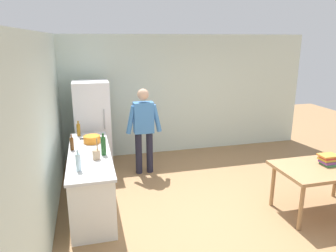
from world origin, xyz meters
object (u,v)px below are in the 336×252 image
at_px(person, 144,126).
at_px(bottle_beer_brown, 72,144).
at_px(refrigerator, 93,125).
at_px(dining_table, 323,171).
at_px(bottle_wine_green, 103,146).
at_px(cooking_pot, 92,139).
at_px(bottle_oil_amber, 79,130).
at_px(utensil_jar, 96,154).
at_px(bottle_water_clear, 78,162).
at_px(book_stack, 329,160).

bearing_deg(person, bottle_beer_brown, -146.42).
relative_size(refrigerator, dining_table, 1.29).
bearing_deg(bottle_wine_green, cooking_pot, 103.70).
bearing_deg(dining_table, bottle_beer_brown, 160.74).
bearing_deg(cooking_pot, person, 29.57).
xyz_separation_m(dining_table, bottle_wine_green, (-3.19, 0.93, 0.37)).
height_order(refrigerator, bottle_oil_amber, refrigerator).
distance_m(utensil_jar, bottle_water_clear, 0.45).
xyz_separation_m(dining_table, bottle_water_clear, (-3.55, 0.40, 0.35)).
xyz_separation_m(bottle_wine_green, bottle_beer_brown, (-0.47, 0.35, -0.04)).
distance_m(refrigerator, cooking_pot, 1.12).
relative_size(refrigerator, bottle_water_clear, 6.00).
bearing_deg(bottle_beer_brown, cooking_pot, 44.14).
bearing_deg(cooking_pot, bottle_water_clear, -99.67).
bearing_deg(bottle_oil_amber, cooking_pot, -64.17).
distance_m(refrigerator, book_stack, 4.33).
bearing_deg(bottle_water_clear, bottle_oil_amber, 90.69).
bearing_deg(book_stack, utensil_jar, 168.01).
height_order(refrigerator, bottle_water_clear, refrigerator).
distance_m(refrigerator, bottle_wine_green, 1.78).
relative_size(person, bottle_beer_brown, 6.54).
distance_m(person, utensil_jar, 1.66).
height_order(dining_table, cooking_pot, cooking_pot).
distance_m(utensil_jar, bottle_oil_amber, 1.29).
height_order(bottle_oil_amber, bottle_beer_brown, bottle_oil_amber).
xyz_separation_m(refrigerator, cooking_pot, (-0.04, -1.12, 0.06)).
bearing_deg(book_stack, bottle_water_clear, 174.56).
bearing_deg(dining_table, utensil_jar, 166.68).
relative_size(cooking_pot, bottle_oil_amber, 1.43).
bearing_deg(bottle_water_clear, bottle_beer_brown, 97.32).
distance_m(bottle_wine_green, book_stack, 3.44).
bearing_deg(bottle_oil_amber, bottle_water_clear, -89.31).
relative_size(person, dining_table, 1.21).
distance_m(dining_table, cooking_pot, 3.71).
distance_m(bottle_wine_green, bottle_water_clear, 0.64).
bearing_deg(book_stack, refrigerator, 142.32).
bearing_deg(utensil_jar, cooking_pot, 93.19).
height_order(cooking_pot, bottle_oil_amber, bottle_oil_amber).
xyz_separation_m(person, bottle_oil_amber, (-1.21, -0.11, 0.04)).
bearing_deg(cooking_pot, refrigerator, 87.73).
relative_size(bottle_oil_amber, bottle_water_clear, 0.93).
bearing_deg(bottle_water_clear, bottle_wine_green, 55.82).
bearing_deg(utensil_jar, bottle_beer_brown, 125.79).
relative_size(bottle_water_clear, book_stack, 1.01).
bearing_deg(book_stack, bottle_beer_brown, 162.07).
bearing_deg(bottle_beer_brown, bottle_water_clear, -82.68).
bearing_deg(cooking_pot, book_stack, -23.77).
xyz_separation_m(refrigerator, utensil_jar, (0.00, -1.92, 0.08)).
xyz_separation_m(dining_table, book_stack, (0.13, 0.05, 0.15)).
xyz_separation_m(dining_table, bottle_beer_brown, (-3.66, 1.28, 0.33)).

